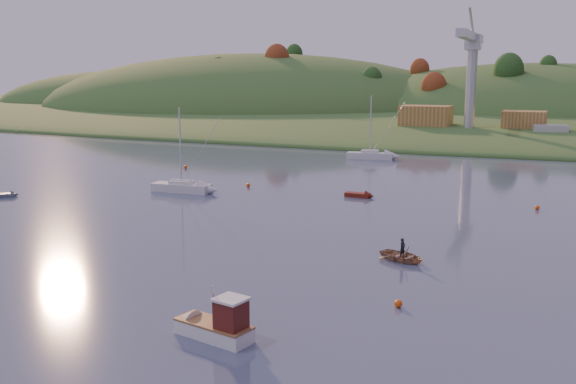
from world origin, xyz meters
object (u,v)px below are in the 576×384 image
at_px(fishing_boat, 209,323).
at_px(red_tender, 363,195).
at_px(sailboat_far, 370,155).
at_px(grey_dinghy, 9,195).
at_px(sailboat_near, 182,186).
at_px(canoe, 402,256).

xyz_separation_m(fishing_boat, red_tender, (-3.97, 42.32, -0.50)).
bearing_deg(fishing_boat, red_tender, -72.61).
height_order(sailboat_far, red_tender, sailboat_far).
relative_size(fishing_boat, red_tender, 1.58).
bearing_deg(fishing_boat, grey_dinghy, -19.65).
xyz_separation_m(fishing_boat, sailboat_near, (-25.44, 36.95, -0.06)).
bearing_deg(red_tender, sailboat_far, 106.39).
height_order(sailboat_near, red_tender, sailboat_near).
height_order(fishing_boat, canoe, fishing_boat).
height_order(sailboat_far, grey_dinghy, sailboat_far).
bearing_deg(grey_dinghy, sailboat_near, -18.63).
relative_size(fishing_boat, sailboat_near, 0.54).
distance_m(fishing_boat, canoe, 19.55).
relative_size(red_tender, grey_dinghy, 1.18).
relative_size(canoe, grey_dinghy, 1.27).
relative_size(sailboat_far, canoe, 2.84).
distance_m(fishing_boat, sailboat_near, 44.86).
xyz_separation_m(sailboat_near, grey_dinghy, (-16.90, -10.82, -0.46)).
height_order(sailboat_far, canoe, sailboat_far).
xyz_separation_m(sailboat_near, canoe, (31.78, -18.46, -0.29)).
xyz_separation_m(sailboat_near, red_tender, (21.47, 5.37, -0.44)).
distance_m(canoe, grey_dinghy, 49.28).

